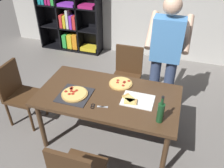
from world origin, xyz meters
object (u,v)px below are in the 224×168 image
(chair_far_side, at_px, (127,72))
(bookshelf, at_px, (69,8))
(second_pizza_plain, at_px, (121,83))
(person_serving_pizza, at_px, (165,55))
(chair_left_end, at_px, (18,91))
(kitchen_scissors, at_px, (96,106))
(pepperoni_pizza_on_tray, at_px, (75,94))
(wine_bottle, at_px, (161,112))
(dining_table, at_px, (108,100))

(chair_far_side, relative_size, bookshelf, 0.46)
(bookshelf, relative_size, second_pizza_plain, 6.69)
(person_serving_pizza, relative_size, second_pizza_plain, 6.00)
(chair_left_end, distance_m, kitchen_scissors, 1.30)
(person_serving_pizza, height_order, pepperoni_pizza_on_tray, person_serving_pizza)
(chair_far_side, relative_size, kitchen_scissors, 4.55)
(kitchen_scissors, relative_size, second_pizza_plain, 0.68)
(person_serving_pizza, relative_size, kitchen_scissors, 8.85)
(bookshelf, bearing_deg, wine_bottle, -48.98)
(wine_bottle, relative_size, second_pizza_plain, 1.08)
(person_serving_pizza, bearing_deg, bookshelf, 142.90)
(kitchen_scissors, bearing_deg, chair_far_side, 87.27)
(second_pizza_plain, bearing_deg, kitchen_scissors, -105.66)
(chair_left_end, relative_size, bookshelf, 0.46)
(dining_table, relative_size, second_pizza_plain, 5.68)
(person_serving_pizza, distance_m, kitchen_scissors, 1.16)
(pepperoni_pizza_on_tray, relative_size, kitchen_scissors, 1.85)
(chair_left_end, distance_m, person_serving_pizza, 2.05)
(chair_left_end, height_order, person_serving_pizza, person_serving_pizza)
(dining_table, xyz_separation_m, wine_bottle, (0.63, -0.26, 0.20))
(kitchen_scissors, height_order, second_pizza_plain, second_pizza_plain)
(kitchen_scissors, bearing_deg, wine_bottle, -1.28)
(chair_far_side, bearing_deg, second_pizza_plain, -83.03)
(bookshelf, xyz_separation_m, wine_bottle, (2.31, -2.65, -0.05))
(chair_far_side, xyz_separation_m, second_pizza_plain, (0.08, -0.68, 0.25))
(chair_left_end, height_order, second_pizza_plain, chair_left_end)
(chair_left_end, relative_size, wine_bottle, 2.85)
(kitchen_scissors, bearing_deg, chair_left_end, 168.79)
(dining_table, distance_m, pepperoni_pizza_on_tray, 0.40)
(chair_left_end, height_order, bookshelf, bookshelf)
(dining_table, height_order, kitchen_scissors, kitchen_scissors)
(wine_bottle, distance_m, second_pizza_plain, 0.76)
(bookshelf, xyz_separation_m, pepperoni_pizza_on_tray, (1.30, -2.52, -0.16))
(kitchen_scissors, bearing_deg, dining_table, 77.32)
(dining_table, height_order, pepperoni_pizza_on_tray, pepperoni_pizza_on_tray)
(wine_bottle, height_order, second_pizza_plain, wine_bottle)
(dining_table, bearing_deg, person_serving_pizza, 52.23)
(wine_bottle, bearing_deg, pepperoni_pizza_on_tray, 172.54)
(chair_far_side, distance_m, chair_left_end, 1.61)
(person_serving_pizza, bearing_deg, chair_far_side, 158.11)
(chair_far_side, bearing_deg, pepperoni_pizza_on_tray, -109.06)
(person_serving_pizza, xyz_separation_m, second_pizza_plain, (-0.46, -0.46, -0.24))
(second_pizza_plain, bearing_deg, dining_table, -108.57)
(chair_far_side, height_order, chair_left_end, same)
(chair_left_end, bearing_deg, chair_far_side, 35.22)
(pepperoni_pizza_on_tray, relative_size, wine_bottle, 1.16)
(pepperoni_pizza_on_tray, bearing_deg, kitchen_scissors, -20.42)
(pepperoni_pizza_on_tray, bearing_deg, bookshelf, 117.38)
(dining_table, bearing_deg, wine_bottle, -22.65)
(bookshelf, distance_m, wine_bottle, 3.51)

